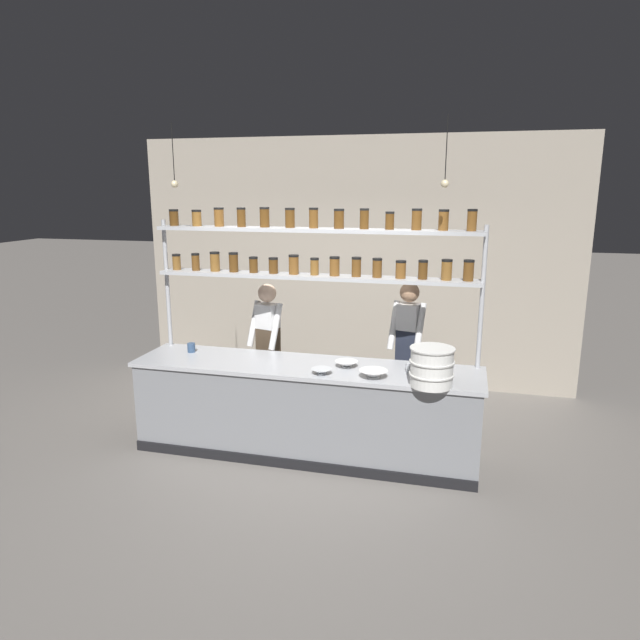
{
  "coord_description": "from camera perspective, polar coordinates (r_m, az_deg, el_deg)",
  "views": [
    {
      "loc": [
        1.44,
        -5.07,
        2.6
      ],
      "look_at": [
        0.1,
        0.2,
        1.32
      ],
      "focal_mm": 32.0,
      "sensor_mm": 36.0,
      "label": 1
    }
  ],
  "objects": [
    {
      "name": "ground_plane",
      "position": [
        5.87,
        -1.44,
        -13.08
      ],
      "size": [
        40.0,
        40.0,
        0.0
      ],
      "primitive_type": "plane",
      "color": "slate"
    },
    {
      "name": "back_wall",
      "position": [
        7.61,
        3.3,
        5.75
      ],
      "size": [
        5.79,
        0.12,
        3.23
      ],
      "primitive_type": "cube",
      "color": "#9E9384",
      "rests_on": "ground_plane"
    },
    {
      "name": "prep_counter",
      "position": [
        5.68,
        -1.47,
        -8.92
      ],
      "size": [
        3.39,
        0.76,
        0.92
      ],
      "color": "gray",
      "rests_on": "ground_plane"
    },
    {
      "name": "spice_shelf_unit",
      "position": [
        5.62,
        -0.51,
        6.4
      ],
      "size": [
        3.27,
        0.28,
        2.4
      ],
      "color": "#ADAFB5",
      "rests_on": "ground_plane"
    },
    {
      "name": "chef_left",
      "position": [
        6.32,
        -5.23,
        -2.47
      ],
      "size": [
        0.41,
        0.34,
        1.58
      ],
      "rotation": [
        0.0,
        0.0,
        -0.27
      ],
      "color": "black",
      "rests_on": "ground_plane"
    },
    {
      "name": "chef_center",
      "position": [
        6.16,
        8.74,
        -2.68
      ],
      "size": [
        0.4,
        0.33,
        1.63
      ],
      "rotation": [
        0.0,
        0.0,
        -0.23
      ],
      "color": "black",
      "rests_on": "ground_plane"
    },
    {
      "name": "container_stack",
      "position": [
        5.0,
        11.11,
        -4.62
      ],
      "size": [
        0.39,
        0.39,
        0.34
      ],
      "color": "white",
      "rests_on": "prep_counter"
    },
    {
      "name": "prep_bowl_near_left",
      "position": [
        5.45,
        2.66,
        -4.44
      ],
      "size": [
        0.22,
        0.22,
        0.06
      ],
      "color": "white",
      "rests_on": "prep_counter"
    },
    {
      "name": "prep_bowl_center_front",
      "position": [
        5.25,
        0.15,
        -5.17
      ],
      "size": [
        0.19,
        0.19,
        0.05
      ],
      "color": "silver",
      "rests_on": "prep_counter"
    },
    {
      "name": "prep_bowl_center_back",
      "position": [
        5.17,
        5.35,
        -5.41
      ],
      "size": [
        0.26,
        0.26,
        0.07
      ],
      "color": "white",
      "rests_on": "prep_counter"
    },
    {
      "name": "serving_cup_front",
      "position": [
        5.36,
        8.94,
        -4.72
      ],
      "size": [
        0.07,
        0.07,
        0.09
      ],
      "color": "#B2B7BC",
      "rests_on": "prep_counter"
    },
    {
      "name": "serving_cup_by_board",
      "position": [
        6.08,
        -12.75,
        -2.71
      ],
      "size": [
        0.08,
        0.08,
        0.1
      ],
      "color": "#334C70",
      "rests_on": "prep_counter"
    },
    {
      "name": "pendant_light_row",
      "position": [
        5.27,
        -1.84,
        13.74
      ],
      "size": [
        2.59,
        0.07,
        0.6
      ],
      "color": "black"
    }
  ]
}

